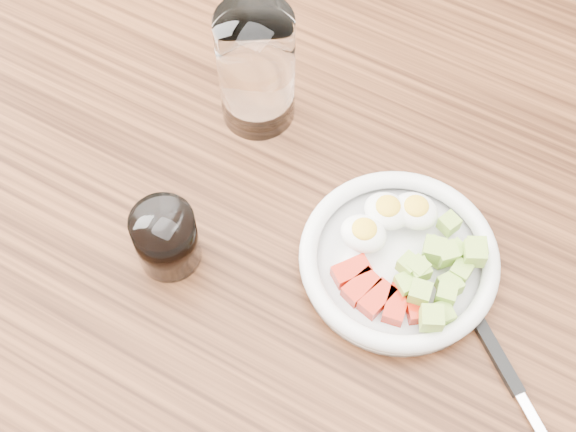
% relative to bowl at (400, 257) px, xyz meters
% --- Properties ---
extents(ground, '(4.00, 4.00, 0.00)m').
position_rel_bowl_xyz_m(ground, '(-0.10, -0.03, -0.79)').
color(ground, brown).
rests_on(ground, ground).
extents(dining_table, '(1.50, 0.90, 0.77)m').
position_rel_bowl_xyz_m(dining_table, '(-0.10, -0.03, -0.12)').
color(dining_table, brown).
rests_on(dining_table, ground).
extents(bowl, '(0.20, 0.20, 0.05)m').
position_rel_bowl_xyz_m(bowl, '(0.00, 0.00, 0.00)').
color(bowl, white).
rests_on(bowl, dining_table).
extents(fork, '(0.15, 0.12, 0.01)m').
position_rel_bowl_xyz_m(fork, '(0.14, -0.05, -0.01)').
color(fork, black).
rests_on(fork, dining_table).
extents(water_glass, '(0.08, 0.08, 0.14)m').
position_rel_bowl_xyz_m(water_glass, '(-0.22, 0.10, 0.05)').
color(water_glass, white).
rests_on(water_glass, dining_table).
extents(coffee_glass, '(0.06, 0.06, 0.07)m').
position_rel_bowl_xyz_m(coffee_glass, '(-0.20, -0.10, 0.02)').
color(coffee_glass, white).
rests_on(coffee_glass, dining_table).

